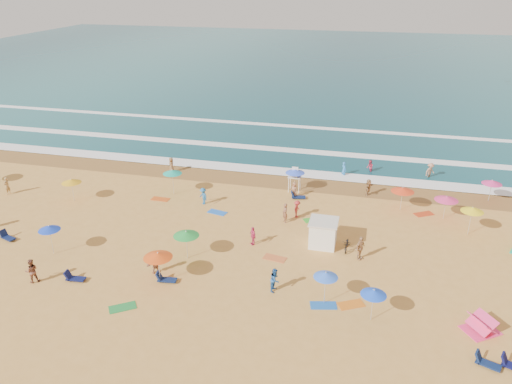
# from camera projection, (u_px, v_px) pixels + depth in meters

# --- Properties ---
(ground) EXTENTS (220.00, 220.00, 0.00)m
(ground) POSITION_uv_depth(u_px,v_px,m) (255.00, 240.00, 39.89)
(ground) COLOR gold
(ground) RESTS_ON ground
(ocean) EXTENTS (220.00, 140.00, 0.18)m
(ocean) POSITION_uv_depth(u_px,v_px,m) (343.00, 65.00, 114.41)
(ocean) COLOR #0C4756
(ocean) RESTS_ON ground
(wet_sand) EXTENTS (220.00, 220.00, 0.00)m
(wet_sand) POSITION_uv_depth(u_px,v_px,m) (284.00, 182.00, 50.97)
(wet_sand) COLOR olive
(wet_sand) RESTS_ON ground
(surf_foam) EXTENTS (200.00, 18.70, 0.05)m
(surf_foam) POSITION_uv_depth(u_px,v_px,m) (298.00, 153.00, 58.76)
(surf_foam) COLOR white
(surf_foam) RESTS_ON ground
(cabana) EXTENTS (2.00, 2.00, 2.00)m
(cabana) POSITION_uv_depth(u_px,v_px,m) (323.00, 234.00, 38.82)
(cabana) COLOR white
(cabana) RESTS_ON ground
(cabana_roof) EXTENTS (2.20, 2.20, 0.12)m
(cabana_roof) POSITION_uv_depth(u_px,v_px,m) (324.00, 222.00, 38.39)
(cabana_roof) COLOR silver
(cabana_roof) RESTS_ON cabana
(bicycle) EXTENTS (0.70, 1.81, 0.94)m
(bicycle) POSITION_uv_depth(u_px,v_px,m) (347.00, 244.00, 38.35)
(bicycle) COLOR black
(bicycle) RESTS_ON ground
(lifeguard_stand) EXTENTS (1.20, 1.20, 2.10)m
(lifeguard_stand) POSITION_uv_depth(u_px,v_px,m) (295.00, 181.00, 48.44)
(lifeguard_stand) COLOR white
(lifeguard_stand) RESTS_ON ground
(beach_umbrellas) EXTENTS (65.30, 29.89, 0.72)m
(beach_umbrellas) POSITION_uv_depth(u_px,v_px,m) (284.00, 211.00, 40.05)
(beach_umbrellas) COLOR #375CFA
(beach_umbrellas) RESTS_ON ground
(loungers) EXTENTS (55.80, 20.11, 0.34)m
(loungers) POSITION_uv_depth(u_px,v_px,m) (349.00, 281.00, 34.36)
(loungers) COLOR #0E1A48
(loungers) RESTS_ON ground
(towels) EXTENTS (48.97, 21.98, 0.03)m
(towels) POSITION_uv_depth(u_px,v_px,m) (270.00, 249.00, 38.60)
(towels) COLOR #DA431B
(towels) RESTS_ON ground
(popup_tents) EXTENTS (7.34, 12.82, 1.20)m
(popup_tents) POSITION_uv_depth(u_px,v_px,m) (507.00, 280.00, 33.76)
(popup_tents) COLOR #F83778
(popup_tents) RESTS_ON ground
(beachgoers) EXTENTS (40.68, 27.60, 2.12)m
(beachgoers) POSITION_uv_depth(u_px,v_px,m) (260.00, 206.00, 43.81)
(beachgoers) COLOR tan
(beachgoers) RESTS_ON ground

